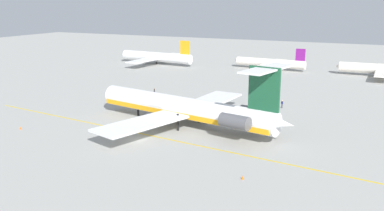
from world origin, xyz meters
The scene contains 10 objects.
ground centered at (0.00, 0.00, 0.00)m, with size 392.67×392.67×0.00m, color #9E9E99.
main_jetliner centered at (4.40, 11.39, 3.60)m, with size 45.07×40.13×13.20m.
airliner_far_left centered at (-43.72, 81.33, 2.81)m, with size 31.90×31.57×9.53m.
airliner_mid_left centered at (-0.69, 87.45, 2.32)m, with size 26.40×26.11×7.89m.
airliner_mid_right centered at (36.32, 87.78, 2.55)m, with size 28.80×28.36×8.65m.
ground_crew_near_nose centered at (-15.69, 32.81, 1.15)m, with size 0.29×0.45×1.82m.
ground_crew_near_tail centered at (17.41, 33.63, 1.16)m, with size 0.45×0.29×1.83m.
safety_cone_nose centered at (-23.80, -4.13, 0.28)m, with size 0.40×0.40×0.55m, color #EA590F.
safety_cone_wingtip centered at (22.17, -8.40, 0.28)m, with size 0.40×0.40×0.55m, color #EA590F.
taxiway_centreline centered at (3.16, 2.78, 0.00)m, with size 91.09×0.36×0.01m, color gold.
Camera 1 is at (39.21, -60.85, 23.99)m, focal length 40.03 mm.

